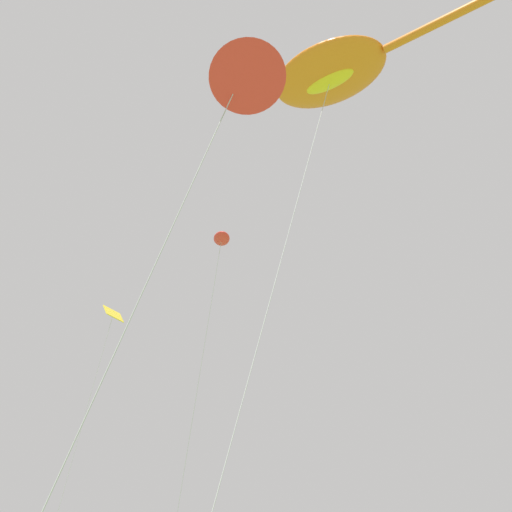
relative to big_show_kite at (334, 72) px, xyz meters
name	(u,v)px	position (x,y,z in m)	size (l,w,h in m)	color
big_show_kite	(334,72)	(0.00, 0.00, 0.00)	(7.00, 10.46, 19.14)	orange
small_kite_tiny_distant	(111,321)	(3.90, 16.62, -5.44)	(1.38, 3.00, 14.18)	yellow
small_kite_box_yellow	(221,241)	(1.31, 6.66, -4.91)	(2.95, 4.98, 14.09)	red
small_kite_triangle_green	(245,67)	(-9.72, -3.02, -10.10)	(2.72, 2.99, 9.33)	red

